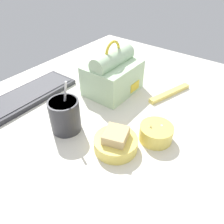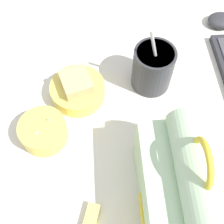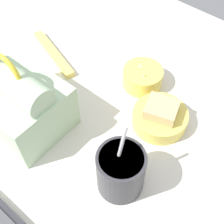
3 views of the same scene
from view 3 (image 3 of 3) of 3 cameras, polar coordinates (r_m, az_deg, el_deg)
name	(u,v)px [view 3 (image 3 of 3)]	position (r cm, az deg, el deg)	size (l,w,h in cm)	color
desk_surface	(105,129)	(75.09, -1.36, -3.04)	(140.00, 110.00, 2.00)	silver
lunch_bag	(18,100)	(72.34, -16.75, 2.04)	(21.01, 16.70, 21.07)	#B7D6AD
soup_cup	(121,171)	(61.96, 1.61, -10.70)	(9.61, 9.61, 18.20)	#333338
bento_bowl_sandwich	(160,117)	(73.64, 8.77, -0.84)	(12.93, 12.93, 6.71)	#EFD65B
bento_bowl_snacks	(143,77)	(81.11, 5.61, 6.35)	(10.24, 10.24, 5.96)	#EFD65B
chopstick_case	(53,53)	(91.45, -10.66, 10.49)	(20.70, 8.44, 1.60)	#EFD666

